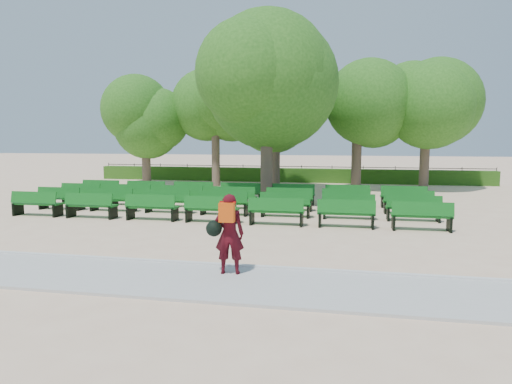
% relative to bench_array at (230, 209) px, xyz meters
% --- Properties ---
extents(ground, '(120.00, 120.00, 0.00)m').
position_rel_bench_array_xyz_m(ground, '(0.57, -1.42, -0.10)').
color(ground, beige).
extents(paving, '(30.00, 2.20, 0.06)m').
position_rel_bench_array_xyz_m(paving, '(0.57, -8.82, -0.07)').
color(paving, '#B3B3AF').
rests_on(paving, ground).
extents(curb, '(30.00, 0.12, 0.10)m').
position_rel_bench_array_xyz_m(curb, '(0.57, -7.67, -0.05)').
color(curb, silver).
rests_on(curb, ground).
extents(hedge, '(26.00, 0.70, 0.90)m').
position_rel_bench_array_xyz_m(hedge, '(0.57, 12.58, 0.35)').
color(hedge, '#2A5816').
rests_on(hedge, ground).
extents(fence, '(26.00, 0.10, 1.02)m').
position_rel_bench_array_xyz_m(fence, '(0.57, 12.98, -0.10)').
color(fence, black).
rests_on(fence, ground).
extents(tree_line, '(21.80, 6.80, 7.04)m').
position_rel_bench_array_xyz_m(tree_line, '(0.57, 8.58, -0.10)').
color(tree_line, '#306C1D').
rests_on(tree_line, ground).
extents(bench_array, '(1.86, 0.60, 1.17)m').
position_rel_bench_array_xyz_m(bench_array, '(0.00, 0.00, 0.00)').
color(bench_array, '#106119').
rests_on(bench_array, ground).
extents(tree_among, '(5.57, 5.57, 7.52)m').
position_rel_bench_array_xyz_m(tree_among, '(1.12, 2.02, 4.90)').
color(tree_among, brown).
rests_on(tree_among, ground).
extents(person, '(0.82, 0.52, 1.70)m').
position_rel_bench_array_xyz_m(person, '(2.10, -8.25, 0.84)').
color(person, '#410910').
rests_on(person, ground).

